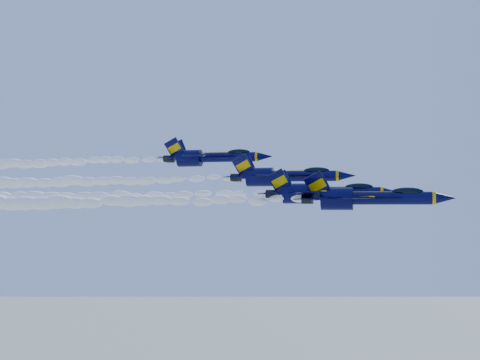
% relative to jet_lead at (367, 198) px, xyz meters
% --- Properties ---
extents(jet_lead, '(19.57, 16.06, 7.27)m').
position_rel_jet_lead_xyz_m(jet_lead, '(0.00, 0.00, 0.00)').
color(jet_lead, '#050430').
extents(smoke_trail_jet_lead, '(48.87, 2.34, 2.10)m').
position_rel_jet_lead_xyz_m(smoke_trail_jet_lead, '(-32.80, -0.00, -0.46)').
color(smoke_trail_jet_lead, white).
extents(jet_second, '(18.10, 14.85, 6.73)m').
position_rel_jet_lead_xyz_m(jet_second, '(-5.78, 1.65, 0.76)').
color(jet_second, '#050430').
extents(smoke_trail_jet_second, '(48.87, 2.16, 1.95)m').
position_rel_jet_lead_xyz_m(smoke_trail_jet_second, '(-37.95, 1.65, 0.32)').
color(smoke_trail_jet_second, white).
extents(jet_third, '(19.41, 15.92, 7.21)m').
position_rel_jet_lead_xyz_m(jet_third, '(-12.93, 12.55, 3.65)').
color(jet_third, '#050430').
extents(smoke_trail_jet_third, '(48.87, 2.32, 2.09)m').
position_rel_jet_lead_xyz_m(smoke_trail_jet_third, '(-45.66, 12.55, 3.19)').
color(smoke_trail_jet_third, white).
extents(jet_fourth, '(19.42, 15.93, 7.22)m').
position_rel_jet_lead_xyz_m(jet_fourth, '(-27.21, 20.73, 7.54)').
color(jet_fourth, '#050430').
extents(smoke_trail_jet_fourth, '(48.87, 2.32, 2.09)m').
position_rel_jet_lead_xyz_m(smoke_trail_jet_fourth, '(-59.95, 20.73, 7.08)').
color(smoke_trail_jet_fourth, white).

